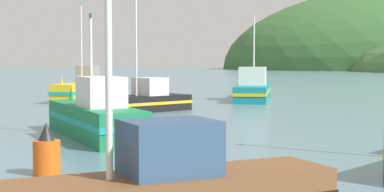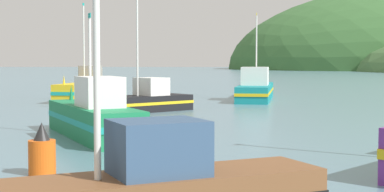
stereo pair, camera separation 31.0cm
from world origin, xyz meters
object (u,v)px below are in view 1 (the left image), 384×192
Objects in this scene: channel_buoy at (47,154)px; fishing_boat_green at (95,117)px; fishing_boat_black at (142,101)px; fishing_boat_yellow at (83,89)px; fishing_boat_teal at (253,89)px.

fishing_boat_green is at bearing 90.29° from channel_buoy.
fishing_boat_green is 12.54m from fishing_boat_black.
fishing_boat_yellow is (-5.72, 10.12, 0.23)m from fishing_boat_black.
fishing_boat_yellow is 6.16× the size of channel_buoy.
fishing_boat_teal is (8.08, 11.33, 0.17)m from fishing_boat_black.
fishing_boat_green is at bearing 21.85° from fishing_boat_yellow.
fishing_boat_yellow is at bearing -102.99° from fishing_boat_black.
channel_buoy is at bearing 18.79° from fishing_boat_yellow.
fishing_boat_green is 0.91× the size of fishing_boat_yellow.
fishing_boat_teal is 32.97m from channel_buoy.
fishing_boat_teal reaches higher than fishing_boat_green.
fishing_boat_black reaches higher than channel_buoy.
fishing_boat_black reaches higher than fishing_boat_green.
fishing_boat_black is at bearing 87.98° from channel_buoy.
fishing_boat_yellow is at bearing 103.71° from fishing_boat_teal.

